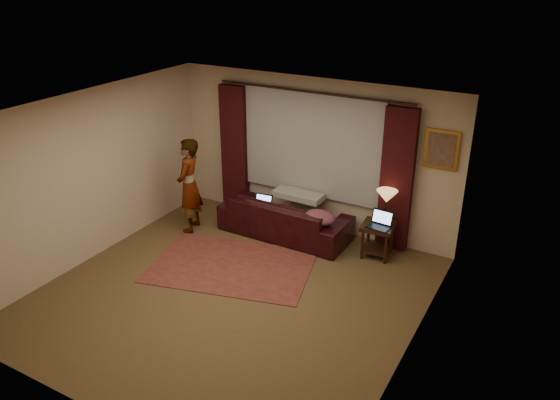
% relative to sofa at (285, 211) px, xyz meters
% --- Properties ---
extents(floor, '(5.00, 5.00, 0.01)m').
position_rel_sofa_xyz_m(floor, '(0.22, -1.94, -0.45)').
color(floor, brown).
rests_on(floor, ground).
extents(ceiling, '(5.00, 5.00, 0.02)m').
position_rel_sofa_xyz_m(ceiling, '(0.22, -1.94, 2.15)').
color(ceiling, silver).
rests_on(ceiling, ground).
extents(wall_back, '(5.00, 0.02, 2.60)m').
position_rel_sofa_xyz_m(wall_back, '(0.22, 0.56, 0.85)').
color(wall_back, beige).
rests_on(wall_back, ground).
extents(wall_front, '(5.00, 0.02, 2.60)m').
position_rel_sofa_xyz_m(wall_front, '(0.22, -4.44, 0.85)').
color(wall_front, beige).
rests_on(wall_front, ground).
extents(wall_left, '(0.02, 5.00, 2.60)m').
position_rel_sofa_xyz_m(wall_left, '(-2.28, -1.94, 0.85)').
color(wall_left, beige).
rests_on(wall_left, ground).
extents(wall_right, '(0.02, 5.00, 2.60)m').
position_rel_sofa_xyz_m(wall_right, '(2.72, -1.94, 0.85)').
color(wall_right, beige).
rests_on(wall_right, ground).
extents(sheer_curtain, '(2.50, 0.05, 1.80)m').
position_rel_sofa_xyz_m(sheer_curtain, '(0.22, 0.50, 1.05)').
color(sheer_curtain, '#A3A3AB').
rests_on(sheer_curtain, wall_back).
extents(drape_left, '(0.50, 0.14, 2.30)m').
position_rel_sofa_xyz_m(drape_left, '(-1.28, 0.45, 0.73)').
color(drape_left, black).
rests_on(drape_left, floor).
extents(drape_right, '(0.50, 0.14, 2.30)m').
position_rel_sofa_xyz_m(drape_right, '(1.72, 0.45, 0.73)').
color(drape_right, black).
rests_on(drape_right, floor).
extents(curtain_rod, '(0.04, 0.04, 3.40)m').
position_rel_sofa_xyz_m(curtain_rod, '(0.22, 0.45, 1.93)').
color(curtain_rod, black).
rests_on(curtain_rod, wall_back).
extents(picture_frame, '(0.50, 0.04, 0.60)m').
position_rel_sofa_xyz_m(picture_frame, '(2.32, 0.53, 1.30)').
color(picture_frame, '#B8812E').
rests_on(picture_frame, wall_back).
extents(sofa, '(2.23, 0.99, 0.89)m').
position_rel_sofa_xyz_m(sofa, '(0.00, 0.00, 0.00)').
color(sofa, black).
rests_on(sofa, floor).
extents(throw_blanket, '(0.86, 0.36, 0.10)m').
position_rel_sofa_xyz_m(throw_blanket, '(0.11, 0.25, 0.45)').
color(throw_blanket, '#A0A09A').
rests_on(throw_blanket, sofa).
extents(clothing_pile, '(0.58, 0.49, 0.22)m').
position_rel_sofa_xyz_m(clothing_pile, '(0.71, -0.18, 0.11)').
color(clothing_pile, brown).
rests_on(clothing_pile, sofa).
extents(laptop_sofa, '(0.33, 0.36, 0.22)m').
position_rel_sofa_xyz_m(laptop_sofa, '(-0.38, -0.14, 0.11)').
color(laptop_sofa, black).
rests_on(laptop_sofa, sofa).
extents(area_rug, '(2.74, 2.16, 0.01)m').
position_rel_sofa_xyz_m(area_rug, '(-0.21, -1.31, -0.44)').
color(area_rug, brown).
rests_on(area_rug, floor).
extents(end_table, '(0.52, 0.52, 0.55)m').
position_rel_sofa_xyz_m(end_table, '(1.60, 0.08, -0.17)').
color(end_table, black).
rests_on(end_table, floor).
extents(tiffany_lamp, '(0.42, 0.42, 0.52)m').
position_rel_sofa_xyz_m(tiffany_lamp, '(1.65, 0.24, 0.36)').
color(tiffany_lamp, '#A18C45').
rests_on(tiffany_lamp, end_table).
extents(laptop_table, '(0.37, 0.40, 0.25)m').
position_rel_sofa_xyz_m(laptop_table, '(1.64, -0.02, 0.23)').
color(laptop_table, black).
rests_on(laptop_table, end_table).
extents(person, '(0.60, 0.60, 1.63)m').
position_rel_sofa_xyz_m(person, '(-1.50, -0.61, 0.37)').
color(person, '#A0A09A').
rests_on(person, floor).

